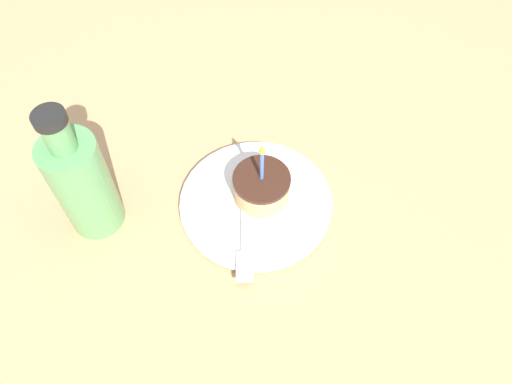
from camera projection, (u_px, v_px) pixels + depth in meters
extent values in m
cube|color=tan|center=(260.00, 199.00, 0.78)|extent=(2.40, 2.40, 0.04)
cylinder|color=silver|center=(256.00, 203.00, 0.75)|extent=(0.22, 0.22, 0.02)
cylinder|color=silver|center=(256.00, 202.00, 0.74)|extent=(0.23, 0.23, 0.01)
cylinder|color=tan|center=(261.00, 188.00, 0.73)|extent=(0.08, 0.08, 0.04)
cylinder|color=#381E14|center=(262.00, 179.00, 0.71)|extent=(0.08, 0.08, 0.01)
cylinder|color=#4C72E0|center=(262.00, 165.00, 0.68)|extent=(0.01, 0.01, 0.06)
cone|color=yellow|center=(262.00, 148.00, 0.65)|extent=(0.01, 0.01, 0.01)
cube|color=silver|center=(245.00, 213.00, 0.72)|extent=(0.09, 0.10, 0.00)
cube|color=silver|center=(245.00, 267.00, 0.68)|extent=(0.05, 0.05, 0.00)
cylinder|color=#599959|center=(84.00, 186.00, 0.67)|extent=(0.08, 0.08, 0.16)
cylinder|color=#599959|center=(58.00, 135.00, 0.58)|extent=(0.03, 0.03, 0.05)
cylinder|color=black|center=(49.00, 118.00, 0.56)|extent=(0.04, 0.04, 0.01)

